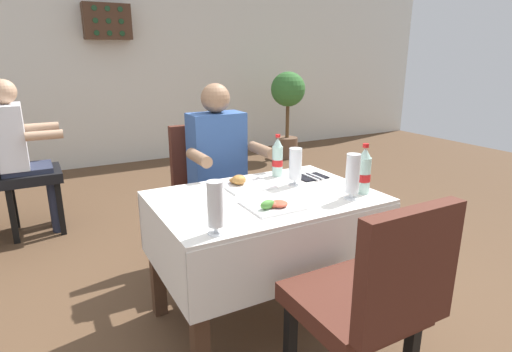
# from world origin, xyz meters

# --- Properties ---
(ground_plane) EXTENTS (11.00, 11.00, 0.00)m
(ground_plane) POSITION_xyz_m (0.00, 0.00, 0.00)
(ground_plane) COLOR brown
(back_wall) EXTENTS (11.00, 0.12, 2.74)m
(back_wall) POSITION_xyz_m (0.00, 4.01, 1.37)
(back_wall) COLOR silver
(back_wall) RESTS_ON ground
(main_dining_table) EXTENTS (1.13, 0.77, 0.73)m
(main_dining_table) POSITION_xyz_m (0.12, -0.00, 0.56)
(main_dining_table) COLOR white
(main_dining_table) RESTS_ON ground
(chair_far_diner_seat) EXTENTS (0.44, 0.50, 0.97)m
(chair_far_diner_seat) POSITION_xyz_m (0.12, 0.77, 0.55)
(chair_far_diner_seat) COLOR #4C2319
(chair_far_diner_seat) RESTS_ON ground
(chair_near_camera_side) EXTENTS (0.44, 0.50, 0.97)m
(chair_near_camera_side) POSITION_xyz_m (0.12, -0.78, 0.55)
(chair_near_camera_side) COLOR #4C2319
(chair_near_camera_side) RESTS_ON ground
(seated_diner_far) EXTENTS (0.50, 0.46, 1.26)m
(seated_diner_far) POSITION_xyz_m (0.17, 0.67, 0.71)
(seated_diner_far) COLOR #282D42
(seated_diner_far) RESTS_ON ground
(plate_near_camera) EXTENTS (0.25, 0.25, 0.06)m
(plate_near_camera) POSITION_xyz_m (0.07, -0.17, 0.74)
(plate_near_camera) COLOR white
(plate_near_camera) RESTS_ON main_dining_table
(plate_far_diner) EXTENTS (0.26, 0.26, 0.07)m
(plate_far_diner) POSITION_xyz_m (0.10, 0.20, 0.75)
(plate_far_diner) COLOR white
(plate_far_diner) RESTS_ON main_dining_table
(beer_glass_left) EXTENTS (0.07, 0.07, 0.23)m
(beer_glass_left) POSITION_xyz_m (0.48, -0.26, 0.85)
(beer_glass_left) COLOR white
(beer_glass_left) RESTS_ON main_dining_table
(beer_glass_middle) EXTENTS (0.07, 0.07, 0.22)m
(beer_glass_middle) POSITION_xyz_m (-0.29, -0.32, 0.84)
(beer_glass_middle) COLOR white
(beer_glass_middle) RESTS_ON main_dining_table
(beer_glass_right) EXTENTS (0.07, 0.07, 0.21)m
(beer_glass_right) POSITION_xyz_m (0.36, 0.07, 0.84)
(beer_glass_right) COLOR white
(beer_glass_right) RESTS_ON main_dining_table
(cola_bottle_primary) EXTENTS (0.07, 0.07, 0.27)m
(cola_bottle_primary) POSITION_xyz_m (0.59, -0.21, 0.85)
(cola_bottle_primary) COLOR silver
(cola_bottle_primary) RESTS_ON main_dining_table
(cola_bottle_secondary) EXTENTS (0.06, 0.06, 0.25)m
(cola_bottle_secondary) POSITION_xyz_m (0.37, 0.28, 0.84)
(cola_bottle_secondary) COLOR silver
(cola_bottle_secondary) RESTS_ON main_dining_table
(napkin_cutlery_set) EXTENTS (0.17, 0.19, 0.01)m
(napkin_cutlery_set) POSITION_xyz_m (0.53, 0.15, 0.73)
(napkin_cutlery_set) COLOR black
(napkin_cutlery_set) RESTS_ON main_dining_table
(background_chair_right) EXTENTS (0.50, 0.44, 0.97)m
(background_chair_right) POSITION_xyz_m (-1.04, 1.95, 0.55)
(background_chair_right) COLOR black
(background_chair_right) RESTS_ON ground
(background_patron) EXTENTS (0.46, 0.50, 1.26)m
(background_patron) POSITION_xyz_m (-0.99, 1.95, 0.71)
(background_patron) COLOR #282D42
(background_patron) RESTS_ON ground
(potted_plant_corner) EXTENTS (0.48, 0.48, 1.22)m
(potted_plant_corner) POSITION_xyz_m (2.32, 3.17, 0.81)
(potted_plant_corner) COLOR brown
(potted_plant_corner) RESTS_ON ground
(wall_bottle_rack) EXTENTS (0.56, 0.21, 0.42)m
(wall_bottle_rack) POSITION_xyz_m (0.09, 3.85, 1.83)
(wall_bottle_rack) COLOR #472D1E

